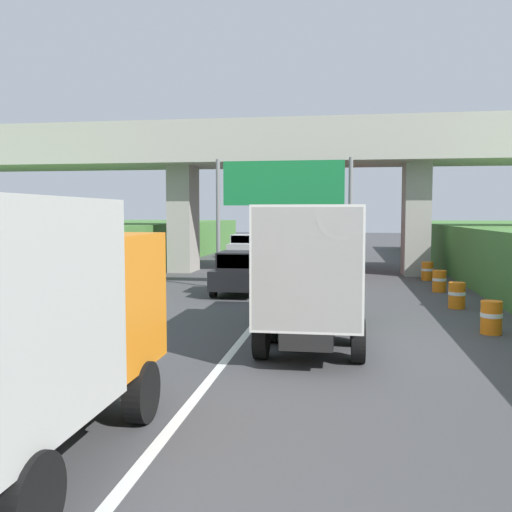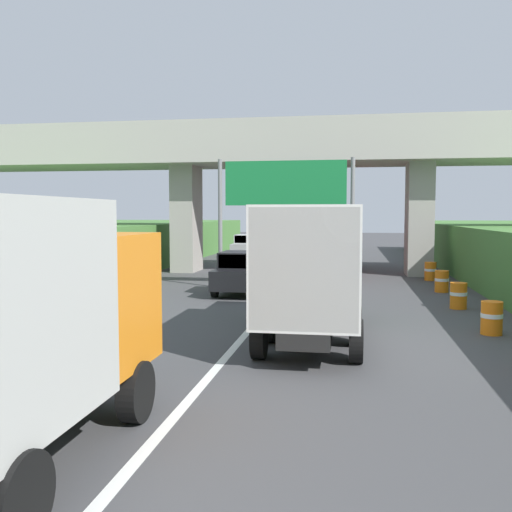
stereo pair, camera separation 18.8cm
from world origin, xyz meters
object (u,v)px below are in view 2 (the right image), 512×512
construction_barrel_2 (492,318)px  construction_barrel_3 (458,295)px  construction_barrel_5 (430,271)px  construction_barrel_4 (442,281)px  truck_red (328,236)px  overhead_highway_sign (285,192)px  car_black (241,273)px  truck_green (314,265)px  car_silver (247,246)px

construction_barrel_2 → construction_barrel_3: same height
construction_barrel_3 → construction_barrel_5: 8.43m
construction_barrel_3 → construction_barrel_4: size_ratio=1.00×
truck_red → overhead_highway_sign: bearing=-99.4°
car_black → construction_barrel_5: 10.20m
truck_red → construction_barrel_2: bearing=-73.9°
truck_red → construction_barrel_3: 14.23m
truck_green → construction_barrel_5: truck_green is taller
overhead_highway_sign → truck_green: overhead_highway_sign is taller
overhead_highway_sign → construction_barrel_4: bearing=1.0°
construction_barrel_3 → construction_barrel_5: same height
truck_green → construction_barrel_4: size_ratio=8.11×
construction_barrel_2 → construction_barrel_5: same height
car_black → construction_barrel_5: size_ratio=4.56×
car_black → construction_barrel_2: 10.54m
truck_red → construction_barrel_2: size_ratio=8.11×
construction_barrel_3 → overhead_highway_sign: bearing=147.6°
truck_green → construction_barrel_5: bearing=70.9°
construction_barrel_2 → construction_barrel_4: size_ratio=1.00×
overhead_highway_sign → construction_barrel_3: bearing=-32.4°
construction_barrel_4 → construction_barrel_5: (0.11, 4.21, 0.00)m
truck_green → car_black: bearing=113.3°
truck_red → construction_barrel_4: (5.04, -9.06, -1.47)m
construction_barrel_5 → truck_green: bearing=-109.1°
truck_red → construction_barrel_2: (5.04, -17.48, -1.47)m
construction_barrel_4 → construction_barrel_5: bearing=88.5°
car_black → construction_barrel_2: bearing=-39.3°
car_black → truck_red: bearing=73.9°
overhead_highway_sign → car_silver: bearing=105.6°
overhead_highway_sign → car_silver: size_ratio=1.43×
construction_barrel_2 → construction_barrel_5: 12.64m
car_silver → truck_red: bearing=-51.9°
construction_barrel_3 → car_black: bearing=163.0°
truck_red → truck_green: same height
construction_barrel_5 → car_silver: bearing=131.6°
construction_barrel_2 → construction_barrel_3: size_ratio=1.00×
car_black → construction_barrel_4: car_black is taller
truck_green → construction_barrel_3: (4.62, 5.51, -1.47)m
overhead_highway_sign → construction_barrel_3: (6.46, -4.10, -3.71)m
construction_barrel_5 → construction_barrel_3: bearing=-91.4°
overhead_highway_sign → truck_green: bearing=-79.2°
truck_red → car_silver: truck_red is taller
truck_green → car_silver: truck_green is taller
overhead_highway_sign → car_silver: (-4.79, 17.22, -3.32)m
truck_green → construction_barrel_2: truck_green is taller
construction_barrel_2 → truck_red: bearing=106.1°
overhead_highway_sign → construction_barrel_2: 11.22m
car_silver → construction_barrel_3: bearing=-62.2°
construction_barrel_4 → construction_barrel_5: size_ratio=1.00×
truck_green → construction_barrel_3: bearing=50.0°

